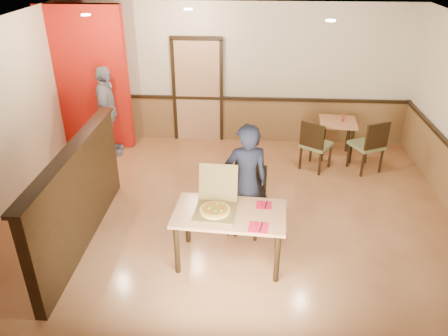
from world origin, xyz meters
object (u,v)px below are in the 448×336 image
(passerby, at_px, (107,112))
(pizza_box, at_px, (216,207))
(side_table, at_px, (337,129))
(diner, at_px, (246,182))
(side_chair_right, at_px, (370,144))
(condiment, at_px, (343,118))
(side_chair_left, at_px, (315,143))
(main_table, at_px, (230,219))
(diner_chair, at_px, (247,196))

(passerby, height_order, pizza_box, passerby)
(side_table, distance_m, diner, 3.19)
(side_chair_right, distance_m, condiment, 0.77)
(side_chair_left, bearing_deg, side_chair_right, -145.86)
(side_table, relative_size, passerby, 0.43)
(main_table, relative_size, pizza_box, 2.35)
(diner_chair, relative_size, side_table, 1.33)
(diner_chair, xyz_separation_m, pizza_box, (-0.40, -0.75, 0.28))
(pizza_box, bearing_deg, main_table, -1.47)
(main_table, bearing_deg, diner_chair, 78.17)
(passerby, height_order, condiment, passerby)
(diner_chair, bearing_deg, side_chair_left, 72.96)
(diner, distance_m, pizza_box, 0.71)
(diner_chair, height_order, side_chair_left, diner_chair)
(pizza_box, bearing_deg, side_table, 61.55)
(side_chair_right, bearing_deg, diner, 17.25)
(side_chair_right, bearing_deg, main_table, 22.35)
(diner_chair, height_order, side_chair_right, side_chair_right)
(main_table, distance_m, diner_chair, 0.81)
(side_chair_right, xyz_separation_m, diner, (-2.19, -2.06, 0.31))
(condiment, bearing_deg, main_table, -121.07)
(diner, distance_m, passerby, 3.70)
(side_table, bearing_deg, pizza_box, -122.38)
(side_chair_left, distance_m, passerby, 3.97)
(main_table, xyz_separation_m, pizza_box, (-0.18, 0.02, 0.18))
(passerby, bearing_deg, diner, -142.41)
(main_table, bearing_deg, diner, 76.62)
(pizza_box, bearing_deg, condiment, 60.49)
(passerby, distance_m, condiment, 4.50)
(side_table, relative_size, pizza_box, 1.20)
(side_chair_right, xyz_separation_m, passerby, (-4.90, 0.46, 0.33))
(side_chair_left, xyz_separation_m, pizza_box, (-1.59, -2.67, 0.30))
(side_table, bearing_deg, main_table, -119.96)
(side_chair_left, xyz_separation_m, passerby, (-3.93, 0.45, 0.35))
(side_chair_right, xyz_separation_m, side_table, (-0.48, 0.62, 0.01))
(side_table, height_order, diner, diner)
(diner, height_order, condiment, diner)
(pizza_box, height_order, condiment, pizza_box)
(diner_chair, relative_size, side_chair_right, 0.98)
(side_chair_right, relative_size, passerby, 0.57)
(diner, bearing_deg, side_chair_left, -133.37)
(side_chair_right, bearing_deg, condiment, -81.98)
(main_table, xyz_separation_m, side_chair_left, (1.41, 2.69, -0.12))
(main_table, distance_m, diner, 0.68)
(passerby, bearing_deg, main_table, -150.76)
(side_chair_right, height_order, passerby, passerby)
(condiment, bearing_deg, pizza_box, -123.45)
(side_chair_left, bearing_deg, pizza_box, 93.86)
(diner_chair, bearing_deg, passerby, 153.97)
(side_table, bearing_deg, side_chair_right, -51.97)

